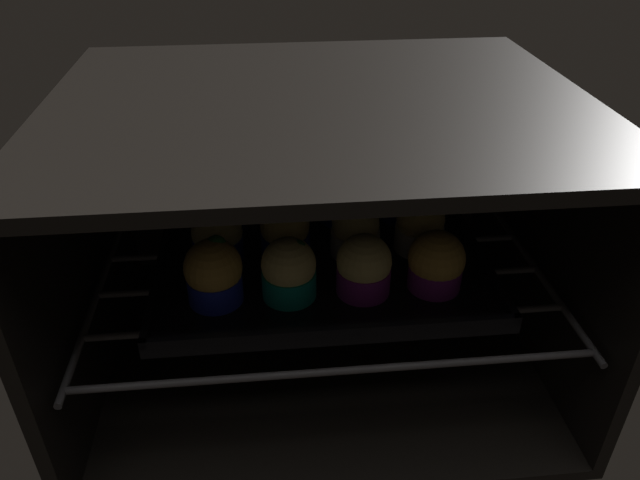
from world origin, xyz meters
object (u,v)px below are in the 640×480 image
(muffin_row0_col2, at_px, (364,267))
(muffin_row1_col3, at_px, (420,225))
(muffin_row0_col0, at_px, (214,273))
(muffin_row1_col2, at_px, (355,230))
(muffin_row2_col1, at_px, (282,200))
(muffin_row0_col3, at_px, (436,263))
(muffin_row2_col2, at_px, (341,197))
(baking_tray, at_px, (320,256))
(muffin_row2_col3, at_px, (404,196))
(muffin_row2_col0, at_px, (223,203))
(muffin_row1_col1, at_px, (285,232))
(muffin_row1_col0, at_px, (217,236))
(muffin_row0_col1, at_px, (289,270))

(muffin_row0_col2, height_order, muffin_row1_col3, muffin_row1_col3)
(muffin_row0_col0, xyz_separation_m, muffin_row1_col2, (0.17, 0.08, -0.00))
(muffin_row1_col3, bearing_deg, muffin_row2_col1, 154.85)
(muffin_row0_col3, xyz_separation_m, muffin_row1_col2, (-0.08, 0.08, 0.00))
(muffin_row1_col3, bearing_deg, muffin_row0_col0, -162.04)
(muffin_row1_col2, height_order, muffin_row2_col2, muffin_row2_col2)
(baking_tray, xyz_separation_m, muffin_row2_col3, (0.12, 0.08, 0.04))
(muffin_row2_col0, bearing_deg, muffin_row1_col2, -26.50)
(muffin_row0_col0, xyz_separation_m, muffin_row2_col0, (0.00, 0.16, -0.00))
(muffin_row2_col0, bearing_deg, baking_tray, -33.36)
(muffin_row0_col2, bearing_deg, muffin_row0_col3, 0.65)
(muffin_row2_col2, bearing_deg, muffin_row0_col0, -134.49)
(muffin_row0_col3, relative_size, muffin_row1_col1, 0.97)
(muffin_row1_col0, bearing_deg, muffin_row2_col3, 17.27)
(muffin_row0_col2, distance_m, muffin_row1_col0, 0.19)
(muffin_row2_col1, bearing_deg, muffin_row0_col1, -89.72)
(muffin_row1_col2, bearing_deg, muffin_row1_col3, 1.19)
(baking_tray, height_order, muffin_row0_col2, muffin_row0_col2)
(muffin_row0_col2, distance_m, muffin_row2_col3, 0.18)
(muffin_row1_col2, bearing_deg, muffin_row0_col2, -91.85)
(muffin_row0_col2, bearing_deg, muffin_row1_col2, 88.15)
(muffin_row0_col2, relative_size, muffin_row1_col2, 1.01)
(muffin_row0_col3, bearing_deg, muffin_row2_col0, 146.58)
(muffin_row0_col1, height_order, muffin_row2_col0, muffin_row2_col0)
(muffin_row0_col1, distance_m, muffin_row1_col3, 0.19)
(muffin_row0_col2, relative_size, muffin_row2_col1, 0.94)
(muffin_row0_col0, xyz_separation_m, muffin_row0_col2, (0.17, -0.00, -0.00))
(muffin_row0_col3, distance_m, muffin_row1_col1, 0.19)
(baking_tray, relative_size, muffin_row1_col0, 5.41)
(muffin_row0_col1, bearing_deg, muffin_row0_col2, -0.64)
(muffin_row0_col0, height_order, muffin_row1_col1, muffin_row0_col0)
(muffin_row0_col2, distance_m, muffin_row1_col1, 0.12)
(muffin_row1_col0, xyz_separation_m, muffin_row1_col3, (0.25, -0.00, 0.00))
(muffin_row1_col1, xyz_separation_m, muffin_row1_col2, (0.09, -0.00, -0.00))
(muffin_row1_col0, height_order, muffin_row1_col3, muffin_row1_col3)
(muffin_row0_col0, bearing_deg, muffin_row0_col1, -0.21)
(muffin_row0_col1, height_order, muffin_row2_col3, muffin_row0_col1)
(muffin_row0_col1, xyz_separation_m, muffin_row0_col2, (0.08, -0.00, -0.00))
(muffin_row0_col1, bearing_deg, muffin_row2_col0, 115.90)
(muffin_row0_col0, height_order, muffin_row0_col1, muffin_row0_col0)
(baking_tray, distance_m, muffin_row0_col2, 0.10)
(muffin_row2_col0, height_order, muffin_row2_col1, muffin_row2_col1)
(muffin_row1_col0, bearing_deg, muffin_row2_col2, 26.85)
(muffin_row1_col0, bearing_deg, muffin_row0_col3, -18.40)
(muffin_row2_col1, relative_size, muffin_row2_col3, 1.08)
(muffin_row1_col0, relative_size, muffin_row2_col2, 0.96)
(muffin_row0_col0, xyz_separation_m, muffin_row0_col3, (0.25, -0.00, -0.00))
(muffin_row1_col3, height_order, muffin_row2_col0, muffin_row1_col3)
(baking_tray, xyz_separation_m, muffin_row1_col3, (0.13, -0.00, 0.04))
(muffin_row0_col0, height_order, muffin_row1_col0, muffin_row0_col0)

